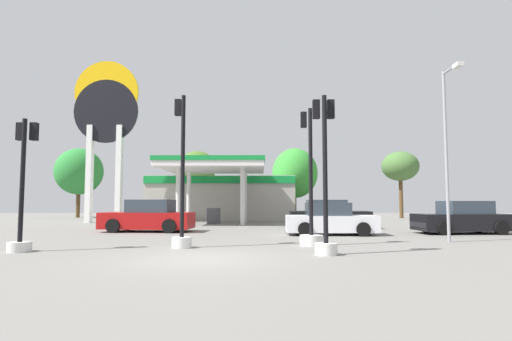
% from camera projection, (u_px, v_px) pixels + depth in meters
% --- Properties ---
extents(ground_plane, '(90.00, 90.00, 0.00)m').
position_uv_depth(ground_plane, '(200.00, 259.00, 11.20)').
color(ground_plane, slate).
rests_on(ground_plane, ground).
extents(gas_station, '(12.19, 13.89, 4.42)m').
position_uv_depth(gas_station, '(222.00, 195.00, 35.14)').
color(gas_station, '#ADA89E').
rests_on(gas_station, ground).
extents(station_pole_sign, '(4.80, 0.56, 12.17)m').
position_uv_depth(station_pole_sign, '(106.00, 119.00, 30.82)').
color(station_pole_sign, white).
rests_on(station_pole_sign, ground).
extents(car_0, '(4.74, 2.36, 1.65)m').
position_uv_depth(car_0, '(148.00, 217.00, 21.27)').
color(car_0, black).
rests_on(car_0, ground).
extents(car_1, '(4.24, 2.00, 1.50)m').
position_uv_depth(car_1, '(330.00, 220.00, 19.21)').
color(car_1, black).
rests_on(car_1, ground).
extents(car_2, '(4.54, 2.27, 1.58)m').
position_uv_depth(car_2, '(462.00, 219.00, 19.99)').
color(car_2, black).
rests_on(car_2, ground).
extents(car_3, '(4.68, 2.24, 1.65)m').
position_uv_depth(car_3, '(329.00, 215.00, 23.99)').
color(car_3, black).
rests_on(car_3, ground).
extents(traffic_signal_0, '(0.66, 0.69, 4.73)m').
position_uv_depth(traffic_signal_0, '(325.00, 194.00, 12.13)').
color(traffic_signal_0, silver).
rests_on(traffic_signal_0, ground).
extents(traffic_signal_1, '(0.70, 0.71, 4.17)m').
position_uv_depth(traffic_signal_1, '(22.00, 202.00, 12.86)').
color(traffic_signal_1, silver).
rests_on(traffic_signal_1, ground).
extents(traffic_signal_2, '(0.82, 0.82, 4.91)m').
position_uv_depth(traffic_signal_2, '(311.00, 213.00, 14.55)').
color(traffic_signal_2, silver).
rests_on(traffic_signal_2, ground).
extents(traffic_signal_3, '(0.66, 0.69, 5.21)m').
position_uv_depth(traffic_signal_3, '(182.00, 200.00, 13.93)').
color(traffic_signal_3, silver).
rests_on(traffic_signal_3, ground).
extents(tree_0, '(4.58, 4.58, 6.78)m').
position_uv_depth(tree_0, '(79.00, 172.00, 40.38)').
color(tree_0, brown).
rests_on(tree_0, ground).
extents(tree_1, '(3.67, 3.67, 6.46)m').
position_uv_depth(tree_1, '(197.00, 168.00, 39.94)').
color(tree_1, brown).
rests_on(tree_1, ground).
extents(tree_2, '(4.31, 4.31, 6.63)m').
position_uv_depth(tree_2, '(295.00, 173.00, 39.12)').
color(tree_2, brown).
rests_on(tree_2, ground).
extents(tree_3, '(3.44, 3.44, 6.29)m').
position_uv_depth(tree_3, '(400.00, 167.00, 38.87)').
color(tree_3, brown).
rests_on(tree_3, ground).
extents(corner_streetlamp, '(0.24, 1.48, 6.69)m').
position_uv_depth(corner_streetlamp, '(448.00, 137.00, 15.84)').
color(corner_streetlamp, gray).
rests_on(corner_streetlamp, ground).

